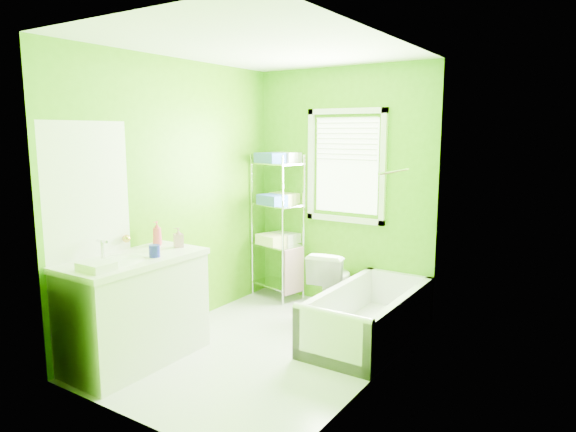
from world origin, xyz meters
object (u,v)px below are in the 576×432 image
Objects in this scene: toilet at (332,281)px; wire_shelf_unit at (279,210)px; vanity at (135,307)px; bathtub at (367,324)px.

wire_shelf_unit is at bearing -18.83° from toilet.
vanity is 2.15m from wire_shelf_unit.
wire_shelf_unit reaches higher than vanity.
toilet is 0.40× the size of wire_shelf_unit.
bathtub is at bearing 45.39° from vanity.
wire_shelf_unit is (0.05, 2.08, 0.55)m from vanity.
vanity is (-1.45, -1.47, 0.32)m from bathtub.
toilet reaches higher than bathtub.
vanity is at bearing 57.24° from toilet.
bathtub is 2.26× the size of toilet.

